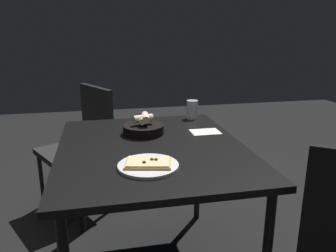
# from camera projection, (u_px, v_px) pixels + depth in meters

# --- Properties ---
(dining_table) EXTENTS (0.90, 1.10, 0.75)m
(dining_table) POSITION_uv_depth(u_px,v_px,m) (152.00, 158.00, 1.67)
(dining_table) COLOR black
(dining_table) RESTS_ON ground
(pizza_plate) EXTENTS (0.25, 0.25, 0.04)m
(pizza_plate) POSITION_uv_depth(u_px,v_px,m) (148.00, 165.00, 1.38)
(pizza_plate) COLOR white
(pizza_plate) RESTS_ON dining_table
(bread_basket) EXTENTS (0.22, 0.22, 0.11)m
(bread_basket) POSITION_uv_depth(u_px,v_px,m) (143.00, 128.00, 1.83)
(bread_basket) COLOR black
(bread_basket) RESTS_ON dining_table
(beer_glass) EXTENTS (0.07, 0.07, 0.12)m
(beer_glass) POSITION_uv_depth(u_px,v_px,m) (192.00, 111.00, 2.14)
(beer_glass) COLOR silver
(beer_glass) RESTS_ON dining_table
(napkin) EXTENTS (0.16, 0.12, 0.00)m
(napkin) POSITION_uv_depth(u_px,v_px,m) (205.00, 132.00, 1.86)
(napkin) COLOR white
(napkin) RESTS_ON dining_table
(chair_near) EXTENTS (0.60, 0.60, 0.90)m
(chair_near) POSITION_uv_depth(u_px,v_px,m) (84.00, 140.00, 2.44)
(chair_near) COLOR #272727
(chair_near) RESTS_ON ground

